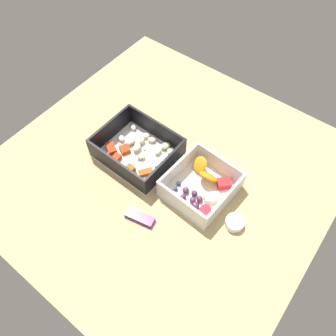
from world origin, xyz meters
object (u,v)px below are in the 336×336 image
fruit_bowl (202,186)px  pasta_container (137,151)px  candy_bar (140,217)px  paper_cup_liner (235,223)px

fruit_bowl → pasta_container: bearing=3.6°
candy_bar → paper_cup_liner: 21.91cm
pasta_container → fruit_bowl: (-19.29, -1.22, -0.05)cm
candy_bar → paper_cup_liner: bearing=-146.4°
pasta_container → candy_bar: pasta_container is taller
fruit_bowl → paper_cup_liner: 11.59cm
candy_bar → pasta_container: bearing=-48.3°
pasta_container → paper_cup_liner: pasta_container is taller
fruit_bowl → candy_bar: 16.59cm
paper_cup_liner → pasta_container: bearing=-3.0°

